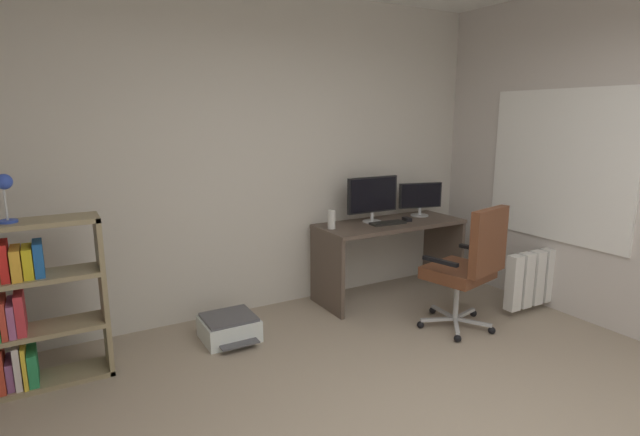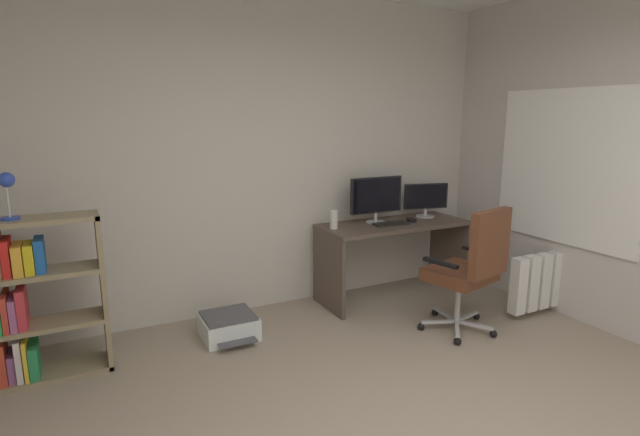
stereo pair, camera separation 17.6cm
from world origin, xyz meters
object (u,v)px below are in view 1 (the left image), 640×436
at_px(printer, 229,328).
at_px(keyboard, 388,223).
at_px(office_chair, 469,263).
at_px(computer_mouse, 407,219).
at_px(bookshelf, 26,308).
at_px(desktop_speaker, 332,219).
at_px(monitor_main, 373,196).
at_px(desk, 390,242).
at_px(radiator, 542,276).
at_px(monitor_secondary, 420,197).
at_px(desk_lamp, 5,190).

bearing_deg(printer, keyboard, 3.04).
relative_size(keyboard, office_chair, 0.32).
bearing_deg(computer_mouse, keyboard, -164.98).
bearing_deg(bookshelf, desktop_speaker, 4.83).
relative_size(keyboard, printer, 0.72).
xyz_separation_m(monitor_main, desktop_speaker, (-0.48, -0.05, -0.17)).
distance_m(desk, computer_mouse, 0.28).
relative_size(office_chair, radiator, 1.21).
xyz_separation_m(monitor_main, printer, (-1.54, -0.23, -0.90)).
distance_m(monitor_secondary, desk_lamp, 3.54).
bearing_deg(keyboard, printer, -173.30).
xyz_separation_m(desk, desk_lamp, (-3.07, -0.16, 0.76)).
bearing_deg(keyboard, computer_mouse, 8.47).
bearing_deg(desktop_speaker, monitor_main, 5.61).
relative_size(desk_lamp, printer, 0.63).
distance_m(monitor_main, desk_lamp, 2.94).
xyz_separation_m(keyboard, bookshelf, (-2.96, -0.10, -0.22)).
bearing_deg(monitor_secondary, desk, -168.94).
xyz_separation_m(desktop_speaker, office_chair, (0.70, -1.00, -0.25)).
distance_m(computer_mouse, bookshelf, 3.22).
distance_m(monitor_main, keyboard, 0.29).
bearing_deg(office_chair, radiator, 0.34).
height_order(monitor_secondary, desk_lamp, desk_lamp).
xyz_separation_m(desk, bookshelf, (-3.04, -0.16, -0.01)).
relative_size(desk_lamp, radiator, 0.35).
distance_m(office_chair, printer, 1.99).
bearing_deg(bookshelf, monitor_main, 4.96).
height_order(keyboard, desktop_speaker, desktop_speaker).
height_order(desk, radiator, desk).
distance_m(monitor_main, printer, 1.80).
bearing_deg(bookshelf, desk_lamp, -178.68).
relative_size(desk, desk_lamp, 4.84).
bearing_deg(desk_lamp, computer_mouse, 2.18).
distance_m(monitor_secondary, desktop_speaker, 1.09).
distance_m(keyboard, radiator, 1.48).
height_order(monitor_main, monitor_secondary, monitor_main).
bearing_deg(desktop_speaker, desk, -3.52).
height_order(monitor_main, desktop_speaker, monitor_main).
height_order(computer_mouse, radiator, computer_mouse).
bearing_deg(monitor_secondary, desktop_speaker, -177.47).
bearing_deg(monitor_secondary, computer_mouse, -154.77).
relative_size(computer_mouse, desk_lamp, 0.33).
bearing_deg(monitor_main, printer, -171.34).
distance_m(desk, monitor_main, 0.48).
bearing_deg(computer_mouse, radiator, -37.35).
bearing_deg(desk_lamp, office_chair, -14.31).
distance_m(desk, radiator, 1.41).
bearing_deg(bookshelf, keyboard, 1.97).
bearing_deg(desktop_speaker, keyboard, -10.27).
xyz_separation_m(office_chair, radiator, (0.95, 0.01, -0.27)).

